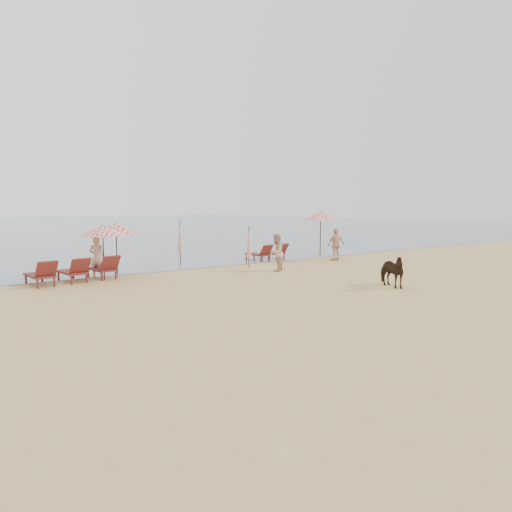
{
  "coord_description": "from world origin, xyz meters",
  "views": [
    {
      "loc": [
        -9.63,
        -8.85,
        3.01
      ],
      "look_at": [
        0.0,
        5.0,
        1.1
      ],
      "focal_mm": 30.0,
      "sensor_mm": 36.0,
      "label": 1
    }
  ],
  "objects_px": {
    "umbrella_open_left_a": "(103,231)",
    "beachgoer_right_b": "(336,245)",
    "umbrella_closed_right": "(249,242)",
    "cow": "(390,271)",
    "umbrella_open_left_b": "(116,228)",
    "beachgoer_right_a": "(276,253)",
    "beachgoer_left": "(97,257)",
    "umbrella_closed_left": "(180,238)",
    "lounger_cluster_left": "(74,270)",
    "umbrella_open_right": "(321,216)",
    "lounger_cluster_right": "(268,252)"
  },
  "relations": [
    {
      "from": "lounger_cluster_right",
      "to": "beachgoer_right_b",
      "type": "relative_size",
      "value": 1.06
    },
    {
      "from": "umbrella_open_left_b",
      "to": "beachgoer_right_b",
      "type": "bearing_deg",
      "value": -2.87
    },
    {
      "from": "umbrella_open_right",
      "to": "cow",
      "type": "relative_size",
      "value": 1.88
    },
    {
      "from": "beachgoer_right_a",
      "to": "beachgoer_right_b",
      "type": "distance_m",
      "value": 5.38
    },
    {
      "from": "umbrella_closed_right",
      "to": "cow",
      "type": "relative_size",
      "value": 1.42
    },
    {
      "from": "umbrella_closed_left",
      "to": "umbrella_open_left_a",
      "type": "bearing_deg",
      "value": -148.6
    },
    {
      "from": "cow",
      "to": "umbrella_closed_left",
      "type": "bearing_deg",
      "value": 122.77
    },
    {
      "from": "umbrella_open_right",
      "to": "umbrella_closed_right",
      "type": "height_order",
      "value": "umbrella_open_right"
    },
    {
      "from": "umbrella_closed_right",
      "to": "beachgoer_right_b",
      "type": "height_order",
      "value": "umbrella_closed_right"
    },
    {
      "from": "umbrella_open_right",
      "to": "beachgoer_right_b",
      "type": "height_order",
      "value": "umbrella_open_right"
    },
    {
      "from": "umbrella_closed_right",
      "to": "umbrella_open_left_a",
      "type": "bearing_deg",
      "value": 177.1
    },
    {
      "from": "umbrella_closed_left",
      "to": "cow",
      "type": "height_order",
      "value": "umbrella_closed_left"
    },
    {
      "from": "umbrella_closed_left",
      "to": "umbrella_closed_right",
      "type": "height_order",
      "value": "umbrella_closed_left"
    },
    {
      "from": "beachgoer_right_a",
      "to": "beachgoer_left",
      "type": "bearing_deg",
      "value": -56.6
    },
    {
      "from": "lounger_cluster_right",
      "to": "umbrella_open_left_a",
      "type": "bearing_deg",
      "value": -174.41
    },
    {
      "from": "lounger_cluster_right",
      "to": "umbrella_closed_left",
      "type": "distance_m",
      "value": 5.08
    },
    {
      "from": "cow",
      "to": "beachgoer_right_b",
      "type": "relative_size",
      "value": 0.8
    },
    {
      "from": "umbrella_open_right",
      "to": "cow",
      "type": "bearing_deg",
      "value": -118.79
    },
    {
      "from": "lounger_cluster_left",
      "to": "beachgoer_right_a",
      "type": "relative_size",
      "value": 1.97
    },
    {
      "from": "umbrella_open_left_b",
      "to": "umbrella_closed_left",
      "type": "relative_size",
      "value": 1.04
    },
    {
      "from": "umbrella_closed_right",
      "to": "cow",
      "type": "height_order",
      "value": "umbrella_closed_right"
    },
    {
      "from": "beachgoer_right_a",
      "to": "umbrella_closed_right",
      "type": "bearing_deg",
      "value": -110.67
    },
    {
      "from": "lounger_cluster_right",
      "to": "umbrella_closed_right",
      "type": "height_order",
      "value": "umbrella_closed_right"
    },
    {
      "from": "umbrella_open_left_a",
      "to": "beachgoer_left",
      "type": "height_order",
      "value": "umbrella_open_left_a"
    },
    {
      "from": "beachgoer_right_b",
      "to": "lounger_cluster_left",
      "type": "bearing_deg",
      "value": 6.75
    },
    {
      "from": "umbrella_open_left_a",
      "to": "umbrella_closed_right",
      "type": "relative_size",
      "value": 1.1
    },
    {
      "from": "umbrella_open_left_b",
      "to": "cow",
      "type": "relative_size",
      "value": 1.63
    },
    {
      "from": "umbrella_open_right",
      "to": "umbrella_closed_left",
      "type": "relative_size",
      "value": 1.21
    },
    {
      "from": "beachgoer_right_b",
      "to": "umbrella_closed_left",
      "type": "bearing_deg",
      "value": -14.36
    },
    {
      "from": "umbrella_open_left_a",
      "to": "beachgoer_right_a",
      "type": "relative_size",
      "value": 1.31
    },
    {
      "from": "beachgoer_left",
      "to": "lounger_cluster_right",
      "type": "bearing_deg",
      "value": -143.7
    },
    {
      "from": "umbrella_closed_left",
      "to": "beachgoer_right_a",
      "type": "distance_m",
      "value": 5.64
    },
    {
      "from": "lounger_cluster_left",
      "to": "umbrella_open_left_a",
      "type": "xyz_separation_m",
      "value": [
        1.13,
        -0.17,
        1.58
      ]
    },
    {
      "from": "lounger_cluster_left",
      "to": "beachgoer_right_b",
      "type": "height_order",
      "value": "beachgoer_right_b"
    },
    {
      "from": "lounger_cluster_left",
      "to": "umbrella_open_left_b",
      "type": "xyz_separation_m",
      "value": [
        2.06,
        1.13,
        1.6
      ]
    },
    {
      "from": "cow",
      "to": "beachgoer_left",
      "type": "distance_m",
      "value": 12.12
    },
    {
      "from": "lounger_cluster_left",
      "to": "beachgoer_right_a",
      "type": "height_order",
      "value": "beachgoer_right_a"
    },
    {
      "from": "lounger_cluster_left",
      "to": "lounger_cluster_right",
      "type": "bearing_deg",
      "value": -1.97
    },
    {
      "from": "cow",
      "to": "lounger_cluster_left",
      "type": "bearing_deg",
      "value": 154.11
    },
    {
      "from": "cow",
      "to": "beachgoer_right_b",
      "type": "bearing_deg",
      "value": 72.69
    },
    {
      "from": "beachgoer_left",
      "to": "umbrella_closed_right",
      "type": "bearing_deg",
      "value": -157.14
    },
    {
      "from": "umbrella_open_right",
      "to": "beachgoer_left",
      "type": "relative_size",
      "value": 1.55
    },
    {
      "from": "beachgoer_left",
      "to": "beachgoer_right_a",
      "type": "distance_m",
      "value": 8.05
    },
    {
      "from": "lounger_cluster_left",
      "to": "beachgoer_right_b",
      "type": "xyz_separation_m",
      "value": [
        13.84,
        -0.93,
        0.43
      ]
    },
    {
      "from": "lounger_cluster_right",
      "to": "beachgoer_left",
      "type": "bearing_deg",
      "value": -179.02
    },
    {
      "from": "umbrella_closed_left",
      "to": "beachgoer_right_a",
      "type": "bearing_deg",
      "value": -61.44
    },
    {
      "from": "umbrella_closed_left",
      "to": "lounger_cluster_left",
      "type": "bearing_deg",
      "value": -155.06
    },
    {
      "from": "lounger_cluster_right",
      "to": "umbrella_open_left_b",
      "type": "xyz_separation_m",
      "value": [
        -8.65,
        -0.21,
        1.63
      ]
    },
    {
      "from": "umbrella_open_left_a",
      "to": "beachgoer_right_b",
      "type": "bearing_deg",
      "value": -16.43
    },
    {
      "from": "umbrella_open_left_b",
      "to": "beachgoer_right_a",
      "type": "relative_size",
      "value": 1.37
    }
  ]
}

